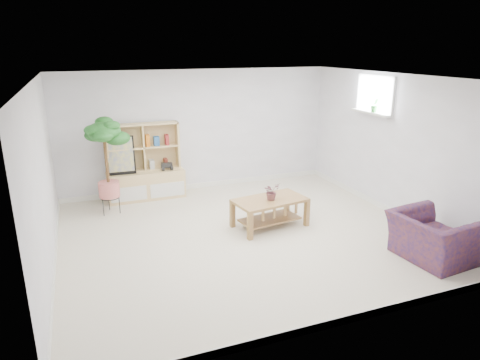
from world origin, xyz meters
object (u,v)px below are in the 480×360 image
object	(u,v)px
storage_unit	(145,162)
floor_tree	(107,167)
coffee_table	(270,213)
armchair	(432,234)

from	to	relation	value
storage_unit	floor_tree	xyz separation A→B (m)	(-0.72, -0.57, 0.12)
storage_unit	coffee_table	size ratio (longest dim) A/B	1.25
storage_unit	floor_tree	world-z (taller)	floor_tree
storage_unit	coffee_table	world-z (taller)	storage_unit
storage_unit	coffee_table	distance (m)	2.71
storage_unit	armchair	size ratio (longest dim) A/B	1.45
coffee_table	armchair	bearing A→B (deg)	-57.52
storage_unit	floor_tree	size ratio (longest dim) A/B	0.86
coffee_table	armchair	distance (m)	2.42
floor_tree	armchair	size ratio (longest dim) A/B	1.69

